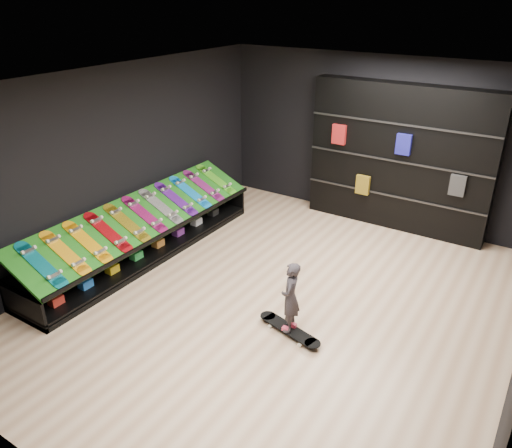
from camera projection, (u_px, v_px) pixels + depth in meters
The scene contains 21 objects.
floor at pixel (278, 301), 7.04m from camera, with size 6.00×7.00×0.01m, color beige.
ceiling at pixel (283, 84), 5.76m from camera, with size 6.00×7.00×0.01m, color white.
wall_back at pixel (377, 140), 9.06m from camera, with size 6.00×0.02×3.00m, color black.
wall_front at pixel (45, 357), 3.74m from camera, with size 6.00×0.02×3.00m, color black.
wall_left at pixel (116, 163), 7.87m from camera, with size 0.02×7.00×3.00m, color black.
display_rack at pixel (145, 241), 8.18m from camera, with size 0.90×4.50×0.50m, color black, non-canonical shape.
turf_ramp at pixel (144, 216), 7.96m from camera, with size 1.00×4.50×0.04m, color #14610F.
back_shelving at pixel (399, 158), 8.77m from camera, with size 3.23×0.38×2.58m, color black.
floor_skateboard at pixel (289, 331), 6.35m from camera, with size 0.98×0.22×0.09m, color black, non-canonical shape.
child at pixel (290, 310), 6.21m from camera, with size 0.21×0.15×0.57m, color black.
display_board_0 at pixel (41, 265), 6.50m from camera, with size 0.98×0.22×0.09m, color #0C8C99, non-canonical shape.
display_board_1 at pixel (65, 253), 6.79m from camera, with size 0.98×0.22×0.09m, color orange, non-canonical shape.
display_board_2 at pixel (87, 242), 7.08m from camera, with size 0.98×0.22×0.09m, color yellow, non-canonical shape.
display_board_3 at pixel (108, 232), 7.37m from camera, with size 0.98×0.22×0.09m, color red, non-canonical shape.
display_board_4 at pixel (127, 223), 7.65m from camera, with size 0.98×0.22×0.09m, color yellow, non-canonical shape.
display_board_5 at pixel (145, 214), 7.94m from camera, with size 0.98×0.22×0.09m, color #E5198C, non-canonical shape.
display_board_6 at pixel (161, 206), 8.23m from camera, with size 0.98×0.22×0.09m, color black, non-canonical shape.
display_board_7 at pixel (176, 199), 8.52m from camera, with size 0.98×0.22×0.09m, color purple, non-canonical shape.
display_board_8 at pixel (190, 192), 8.81m from camera, with size 0.98×0.22×0.09m, color blue, non-canonical shape.
display_board_9 at pixel (204, 186), 9.10m from camera, with size 0.98×0.22×0.09m, color #2626BF, non-canonical shape.
display_board_10 at pixel (216, 180), 9.39m from camera, with size 0.98×0.22×0.09m, color green, non-canonical shape.
Camera 1 is at (2.93, -5.13, 4.00)m, focal length 35.00 mm.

